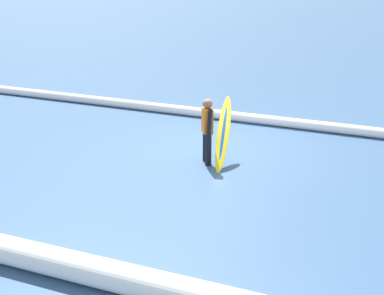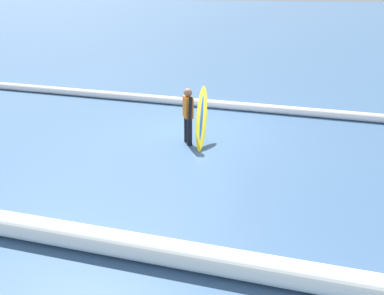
% 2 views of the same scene
% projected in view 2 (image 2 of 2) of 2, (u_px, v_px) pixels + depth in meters
% --- Properties ---
extents(ground_plane, '(198.50, 198.50, 0.00)m').
position_uv_depth(ground_plane, '(196.00, 131.00, 11.88)').
color(ground_plane, '#395A82').
extents(surfer, '(0.35, 0.56, 1.50)m').
position_uv_depth(surfer, '(188.00, 113.00, 10.69)').
color(surfer, black).
rests_on(surfer, ground_plane).
extents(surfboard, '(0.49, 1.47, 1.39)m').
position_uv_depth(surfboard, '(202.00, 118.00, 10.84)').
color(surfboard, yellow).
rests_on(surfboard, ground_plane).
extents(wave_crest_foreground, '(20.67, 1.56, 0.28)m').
position_uv_depth(wave_crest_foreground, '(150.00, 99.00, 14.75)').
color(wave_crest_foreground, white).
rests_on(wave_crest_foreground, ground_plane).
extents(wave_crest_midground, '(18.27, 0.95, 0.42)m').
position_uv_depth(wave_crest_midground, '(24.00, 227.00, 6.83)').
color(wave_crest_midground, white).
rests_on(wave_crest_midground, ground_plane).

